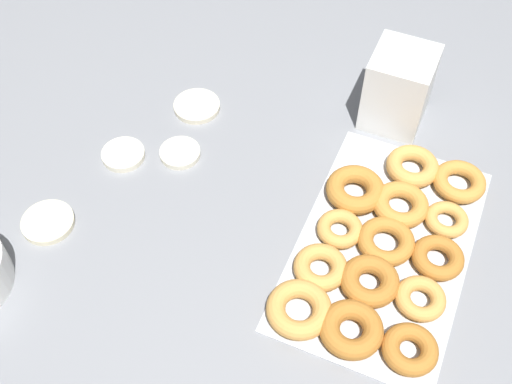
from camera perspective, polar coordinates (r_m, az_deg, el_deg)
The scene contains 7 objects.
ground_plane at distance 1.29m, azimuth -5.45°, elevation 0.65°, with size 3.00×3.00×0.00m, color gray.
pancake_0 at distance 1.28m, azimuth -18.01°, elevation -2.57°, with size 0.10×0.10×0.01m, color beige.
pancake_1 at distance 1.43m, azimuth -5.28°, elevation 7.61°, with size 0.10×0.10×0.01m, color beige.
pancake_2 at distance 1.35m, azimuth -11.71°, elevation 3.28°, with size 0.09×0.09×0.01m, color silver.
pancake_3 at distance 1.33m, azimuth -6.77°, elevation 3.47°, with size 0.08×0.08×0.01m, color silver.
donut_tray at distance 1.19m, azimuth 11.10°, elevation -4.85°, with size 0.50×0.30×0.04m.
container_stack at distance 1.38m, azimuth 12.56°, elevation 9.01°, with size 0.13×0.12×0.17m.
Camera 1 is at (-0.68, -0.43, 1.00)m, focal length 45.00 mm.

